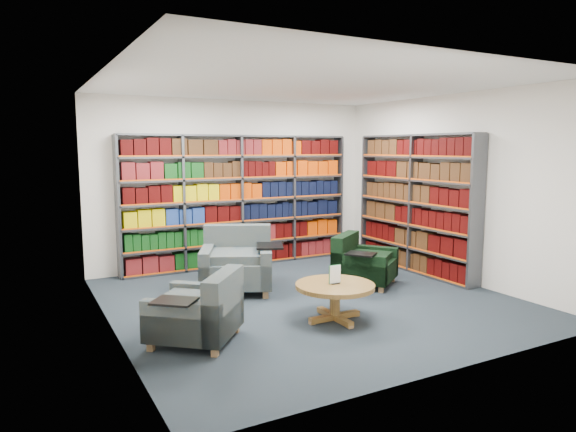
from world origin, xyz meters
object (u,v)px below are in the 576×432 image
chair_teal_front (202,314)px  coffee_table (335,291)px  chair_green_right (360,264)px  chair_teal_left (237,264)px

chair_teal_front → coffee_table: bearing=-3.0°
chair_teal_front → coffee_table: 1.59m
chair_green_right → coffee_table: size_ratio=1.22×
chair_green_right → chair_teal_front: bearing=-158.6°
chair_teal_left → coffee_table: (0.48, -1.79, -0.01)m
chair_teal_front → coffee_table: size_ratio=1.24×
chair_green_right → coffee_table: bearing=-136.0°
chair_teal_left → chair_teal_front: size_ratio=1.14×
chair_teal_left → chair_green_right: chair_teal_left is taller
chair_teal_left → chair_teal_front: chair_teal_left is taller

